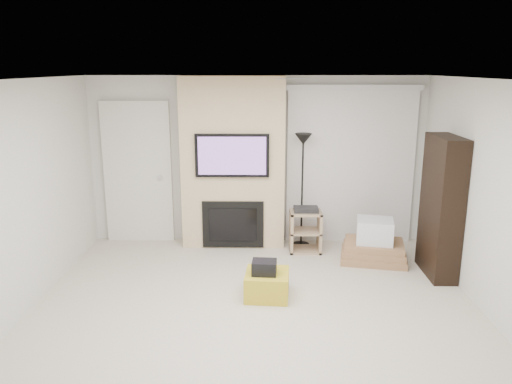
{
  "coord_description": "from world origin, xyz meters",
  "views": [
    {
      "loc": [
        0.06,
        -4.64,
        2.62
      ],
      "look_at": [
        0.0,
        1.2,
        1.15
      ],
      "focal_mm": 35.0,
      "sensor_mm": 36.0,
      "label": 1
    }
  ],
  "objects_px": {
    "av_stand": "(305,228)",
    "floor_lamp": "(303,158)",
    "bookshelf": "(441,207)",
    "box_stack": "(374,245)",
    "ottoman": "(267,284)"
  },
  "relations": [
    {
      "from": "av_stand",
      "to": "floor_lamp",
      "type": "bearing_deg",
      "value": 101.19
    },
    {
      "from": "floor_lamp",
      "to": "bookshelf",
      "type": "height_order",
      "value": "bookshelf"
    },
    {
      "from": "box_stack",
      "to": "av_stand",
      "type": "bearing_deg",
      "value": 158.67
    },
    {
      "from": "box_stack",
      "to": "bookshelf",
      "type": "bearing_deg",
      "value": -32.53
    },
    {
      "from": "ottoman",
      "to": "av_stand",
      "type": "distance_m",
      "value": 1.62
    },
    {
      "from": "av_stand",
      "to": "box_stack",
      "type": "distance_m",
      "value": 0.99
    },
    {
      "from": "floor_lamp",
      "to": "av_stand",
      "type": "bearing_deg",
      "value": -78.81
    },
    {
      "from": "ottoman",
      "to": "floor_lamp",
      "type": "relative_size",
      "value": 0.29
    },
    {
      "from": "bookshelf",
      "to": "av_stand",
      "type": "bearing_deg",
      "value": 153.51
    },
    {
      "from": "floor_lamp",
      "to": "ottoman",
      "type": "bearing_deg",
      "value": -107.12
    },
    {
      "from": "ottoman",
      "to": "av_stand",
      "type": "relative_size",
      "value": 0.76
    },
    {
      "from": "av_stand",
      "to": "bookshelf",
      "type": "relative_size",
      "value": 0.37
    },
    {
      "from": "ottoman",
      "to": "box_stack",
      "type": "distance_m",
      "value": 1.89
    },
    {
      "from": "av_stand",
      "to": "bookshelf",
      "type": "xyz_separation_m",
      "value": [
        1.63,
        -0.81,
        0.55
      ]
    },
    {
      "from": "av_stand",
      "to": "box_stack",
      "type": "height_order",
      "value": "av_stand"
    }
  ]
}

